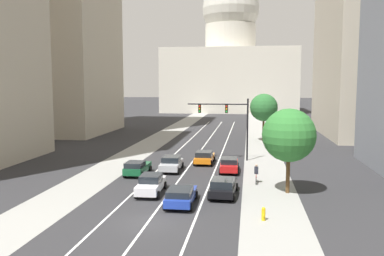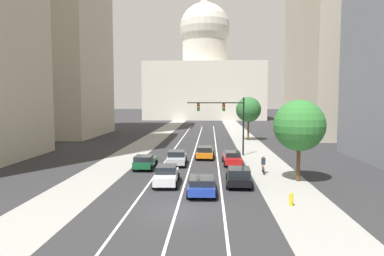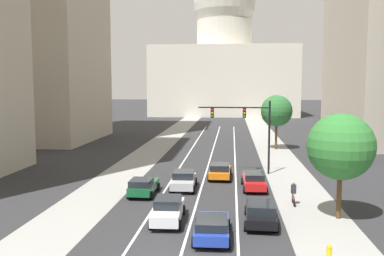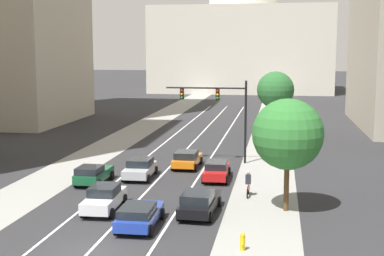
{
  "view_description": "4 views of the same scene",
  "coord_description": "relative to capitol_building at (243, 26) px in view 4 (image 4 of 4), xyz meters",
  "views": [
    {
      "loc": [
        6.4,
        -24.61,
        8.94
      ],
      "look_at": [
        -1.05,
        27.53,
        3.15
      ],
      "focal_mm": 37.61,
      "sensor_mm": 36.0,
      "label": 1
    },
    {
      "loc": [
        2.1,
        -21.38,
        6.97
      ],
      "look_at": [
        -0.59,
        29.99,
        2.79
      ],
      "focal_mm": 32.71,
      "sensor_mm": 36.0,
      "label": 2
    },
    {
      "loc": [
        2.56,
        -19.24,
        8.75
      ],
      "look_at": [
        -2.04,
        28.8,
        3.84
      ],
      "focal_mm": 39.26,
      "sensor_mm": 36.0,
      "label": 3
    },
    {
      "loc": [
        9.04,
        -24.18,
        9.83
      ],
      "look_at": [
        0.39,
        29.1,
        2.02
      ],
      "focal_mm": 50.29,
      "sensor_mm": 36.0,
      "label": 4
    }
  ],
  "objects": [
    {
      "name": "lane_stripe_right",
      "position": [
        2.96,
        -82.7,
        -15.64
      ],
      "size": [
        0.16,
        90.0,
        0.01
      ],
      "primitive_type": "cube",
      "color": "white",
      "rests_on": "ground"
    },
    {
      "name": "car_green",
      "position": [
        -4.45,
        -94.63,
        -14.89
      ],
      "size": [
        2.02,
        4.25,
        1.46
      ],
      "rotation": [
        0.0,
        0.0,
        1.56
      ],
      "color": "#14512D",
      "rests_on": "ground"
    },
    {
      "name": "street_tree_far_right",
      "position": [
        8.63,
        -68.86,
        -10.38
      ],
      "size": [
        4.3,
        4.3,
        7.44
      ],
      "color": "#51381E",
      "rests_on": "ground"
    },
    {
      "name": "ground_plane",
      "position": [
        0.0,
        -67.7,
        -15.65
      ],
      "size": [
        400.0,
        400.0,
        0.0
      ],
      "primitive_type": "plane",
      "color": "#2B2B2D"
    },
    {
      "name": "fire_hydrant",
      "position": [
        7.43,
        -106.32,
        -15.19
      ],
      "size": [
        0.26,
        0.35,
        0.91
      ],
      "color": "yellow",
      "rests_on": "ground"
    },
    {
      "name": "lane_stripe_center",
      "position": [
        0.0,
        -82.7,
        -15.64
      ],
      "size": [
        0.16,
        90.0,
        0.01
      ],
      "primitive_type": "cube",
      "color": "white",
      "rests_on": "ground"
    },
    {
      "name": "sidewalk_right",
      "position": [
        8.17,
        -72.7,
        -15.65
      ],
      "size": [
        4.5,
        130.0,
        0.01
      ],
      "primitive_type": "cube",
      "color": "gray",
      "rests_on": "ground"
    },
    {
      "name": "car_white",
      "position": [
        -1.48,
        -100.92,
        -14.85
      ],
      "size": [
        2.1,
        4.65,
        1.58
      ],
      "rotation": [
        0.0,
        0.0,
        1.61
      ],
      "color": "silver",
      "rests_on": "ground"
    },
    {
      "name": "lane_stripe_left",
      "position": [
        -2.96,
        -82.7,
        -15.64
      ],
      "size": [
        0.16,
        90.0,
        0.01
      ],
      "primitive_type": "cube",
      "color": "white",
      "rests_on": "ground"
    },
    {
      "name": "street_tree_mid_right",
      "position": [
        9.62,
        -99.17,
        -10.87
      ],
      "size": [
        4.36,
        4.36,
        6.98
      ],
      "color": "#51381E",
      "rests_on": "ground"
    },
    {
      "name": "car_blue",
      "position": [
        1.48,
        -103.73,
        -14.92
      ],
      "size": [
        2.18,
        4.54,
        1.36
      ],
      "rotation": [
        0.0,
        0.0,
        1.59
      ],
      "color": "#1E389E",
      "rests_on": "ground"
    },
    {
      "name": "car_orange",
      "position": [
        1.48,
        -87.99,
        -14.9
      ],
      "size": [
        2.16,
        4.42,
        1.45
      ],
      "rotation": [
        0.0,
        0.0,
        1.56
      ],
      "color": "orange",
      "rests_on": "ground"
    },
    {
      "name": "cyclist",
      "position": [
        7.12,
        -96.2,
        -14.8
      ],
      "size": [
        0.37,
        1.7,
        1.72
      ],
      "rotation": [
        0.0,
        0.0,
        1.54
      ],
      "color": "black",
      "rests_on": "ground"
    },
    {
      "name": "car_silver",
      "position": [
        -1.48,
        -92.24,
        -14.87
      ],
      "size": [
        2.23,
        4.43,
        1.52
      ],
      "rotation": [
        0.0,
        0.0,
        1.6
      ],
      "color": "#B2B5BA",
      "rests_on": "ground"
    },
    {
      "name": "car_red",
      "position": [
        4.45,
        -91.79,
        -14.9
      ],
      "size": [
        2.05,
        4.63,
        1.44
      ],
      "rotation": [
        0.0,
        0.0,
        1.6
      ],
      "color": "red",
      "rests_on": "ground"
    },
    {
      "name": "sidewalk_left",
      "position": [
        -8.17,
        -72.7,
        -15.65
      ],
      "size": [
        4.5,
        130.0,
        0.01
      ],
      "primitive_type": "cube",
      "color": "gray",
      "rests_on": "ground"
    },
    {
      "name": "traffic_signal_mast",
      "position": [
        4.11,
        -85.47,
        -10.58
      ],
      "size": [
        7.12,
        0.39,
        7.25
      ],
      "color": "black",
      "rests_on": "ground"
    },
    {
      "name": "capitol_building",
      "position": [
        0.0,
        0.0,
        0.0
      ],
      "size": [
        41.79,
        25.22,
        43.19
      ],
      "color": "beige",
      "rests_on": "ground"
    },
    {
      "name": "car_black",
      "position": [
        4.44,
        -100.82,
        -14.89
      ],
      "size": [
        2.25,
        4.86,
        1.5
      ],
      "rotation": [
        0.0,
        0.0,
        1.53
      ],
      "color": "black",
      "rests_on": "ground"
    }
  ]
}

